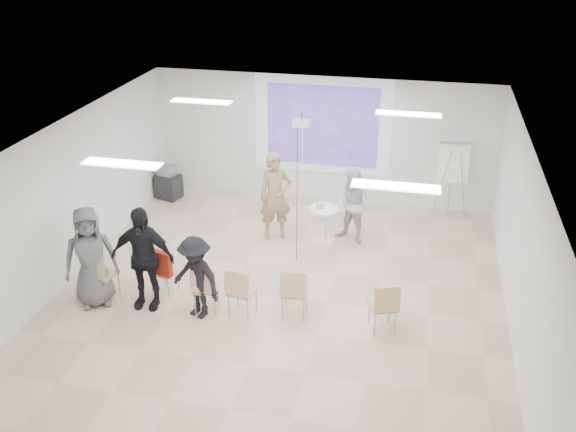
% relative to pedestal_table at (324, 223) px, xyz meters
% --- Properties ---
extents(floor, '(8.00, 9.00, 0.10)m').
position_rel_pedestal_table_xyz_m(floor, '(-0.43, -2.31, -0.49)').
color(floor, beige).
rests_on(floor, ground).
extents(ceiling, '(8.00, 9.00, 0.10)m').
position_rel_pedestal_table_xyz_m(ceiling, '(-0.43, -2.31, 2.61)').
color(ceiling, white).
rests_on(ceiling, wall_back).
extents(wall_back, '(8.00, 0.10, 3.00)m').
position_rel_pedestal_table_xyz_m(wall_back, '(-0.43, 2.24, 1.06)').
color(wall_back, silver).
rests_on(wall_back, floor).
extents(wall_left, '(0.10, 9.00, 3.00)m').
position_rel_pedestal_table_xyz_m(wall_left, '(-4.48, -2.31, 1.06)').
color(wall_left, silver).
rests_on(wall_left, floor).
extents(wall_right, '(0.10, 9.00, 3.00)m').
position_rel_pedestal_table_xyz_m(wall_right, '(3.62, -2.31, 1.06)').
color(wall_right, silver).
rests_on(wall_right, floor).
extents(projection_halo, '(3.20, 0.01, 2.30)m').
position_rel_pedestal_table_xyz_m(projection_halo, '(-0.43, 2.17, 1.41)').
color(projection_halo, silver).
rests_on(projection_halo, wall_back).
extents(projection_image, '(2.60, 0.01, 1.90)m').
position_rel_pedestal_table_xyz_m(projection_image, '(-0.43, 2.16, 1.41)').
color(projection_image, '#5234B3').
rests_on(projection_image, wall_back).
extents(pedestal_table, '(0.77, 0.77, 0.79)m').
position_rel_pedestal_table_xyz_m(pedestal_table, '(0.00, 0.00, 0.00)').
color(pedestal_table, white).
rests_on(pedestal_table, floor).
extents(player_left, '(0.93, 0.80, 2.14)m').
position_rel_pedestal_table_xyz_m(player_left, '(-1.03, -0.02, 0.63)').
color(player_left, '#9A825E').
rests_on(player_left, floor).
extents(player_right, '(1.07, 0.98, 1.78)m').
position_rel_pedestal_table_xyz_m(player_right, '(0.59, 0.15, 0.45)').
color(player_right, silver).
rests_on(player_right, floor).
extents(controller_left, '(0.09, 0.14, 0.04)m').
position_rel_pedestal_table_xyz_m(controller_left, '(-0.85, 0.23, 0.97)').
color(controller_left, silver).
rests_on(controller_left, player_left).
extents(controller_right, '(0.08, 0.12, 0.04)m').
position_rel_pedestal_table_xyz_m(controller_right, '(0.41, 0.40, 0.76)').
color(controller_right, silver).
rests_on(controller_right, player_right).
extents(chair_far_left, '(0.53, 0.56, 1.00)m').
position_rel_pedestal_table_xyz_m(chair_far_left, '(-3.50, -3.12, 0.15)').
color(chair_far_left, tan).
rests_on(chair_far_left, floor).
extents(chair_left_mid, '(0.47, 0.49, 0.80)m').
position_rel_pedestal_table_xyz_m(chair_left_mid, '(-2.49, -2.64, 0.04)').
color(chair_left_mid, tan).
rests_on(chair_left_mid, floor).
extents(chair_left_inner, '(0.47, 0.50, 0.89)m').
position_rel_pedestal_table_xyz_m(chair_left_inner, '(-1.54, -3.07, 0.08)').
color(chair_left_inner, tan).
rests_on(chair_left_inner, floor).
extents(chair_center, '(0.51, 0.53, 0.94)m').
position_rel_pedestal_table_xyz_m(chair_center, '(-0.92, -3.07, 0.11)').
color(chair_center, tan).
rests_on(chair_center, floor).
extents(chair_right_inner, '(0.48, 0.51, 0.95)m').
position_rel_pedestal_table_xyz_m(chair_right_inner, '(-0.02, -2.91, 0.12)').
color(chair_right_inner, tan).
rests_on(chair_right_inner, floor).
extents(chair_right_far, '(0.57, 0.58, 0.92)m').
position_rel_pedestal_table_xyz_m(chair_right_far, '(1.51, -2.99, 0.10)').
color(chair_right_far, tan).
rests_on(chair_right_far, floor).
extents(red_jacket, '(0.50, 0.23, 0.46)m').
position_rel_pedestal_table_xyz_m(red_jacket, '(-2.48, -2.79, 0.28)').
color(red_jacket, '#A12413').
rests_on(red_jacket, chair_left_mid).
extents(laptop, '(0.35, 0.28, 0.03)m').
position_rel_pedestal_table_xyz_m(laptop, '(-1.55, -2.98, 0.04)').
color(laptop, black).
rests_on(laptop, chair_left_inner).
extents(audience_left, '(1.30, 0.82, 2.18)m').
position_rel_pedestal_table_xyz_m(audience_left, '(-2.65, -3.06, 0.65)').
color(audience_left, black).
rests_on(audience_left, floor).
extents(audience_mid, '(1.26, 1.00, 1.71)m').
position_rel_pedestal_table_xyz_m(audience_mid, '(-1.65, -3.18, 0.42)').
color(audience_mid, black).
rests_on(audience_mid, floor).
extents(audience_outer, '(1.21, 1.08, 2.08)m').
position_rel_pedestal_table_xyz_m(audience_outer, '(-3.56, -3.20, 0.60)').
color(audience_outer, '#5C5C61').
rests_on(audience_outer, floor).
extents(flipchart_easel, '(0.78, 0.60, 1.82)m').
position_rel_pedestal_table_xyz_m(flipchart_easel, '(2.58, 1.73, 0.90)').
color(flipchart_easel, gray).
rests_on(flipchart_easel, floor).
extents(av_cart, '(0.64, 0.56, 0.83)m').
position_rel_pedestal_table_xyz_m(av_cart, '(-4.05, 1.44, -0.06)').
color(av_cart, black).
rests_on(av_cart, floor).
extents(ceiling_projector, '(0.30, 0.25, 3.00)m').
position_rel_pedestal_table_xyz_m(ceiling_projector, '(-0.33, -0.82, 2.25)').
color(ceiling_projector, white).
rests_on(ceiling_projector, ceiling).
extents(fluor_panel_nw, '(1.20, 0.30, 0.02)m').
position_rel_pedestal_table_xyz_m(fluor_panel_nw, '(-2.43, -0.31, 2.53)').
color(fluor_panel_nw, white).
rests_on(fluor_panel_nw, ceiling).
extents(fluor_panel_ne, '(1.20, 0.30, 0.02)m').
position_rel_pedestal_table_xyz_m(fluor_panel_ne, '(1.57, -0.31, 2.53)').
color(fluor_panel_ne, white).
rests_on(fluor_panel_ne, ceiling).
extents(fluor_panel_sw, '(1.20, 0.30, 0.02)m').
position_rel_pedestal_table_xyz_m(fluor_panel_sw, '(-2.43, -3.81, 2.53)').
color(fluor_panel_sw, white).
rests_on(fluor_panel_sw, ceiling).
extents(fluor_panel_se, '(1.20, 0.30, 0.02)m').
position_rel_pedestal_table_xyz_m(fluor_panel_se, '(1.57, -3.81, 2.53)').
color(fluor_panel_se, white).
rests_on(fluor_panel_se, ceiling).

